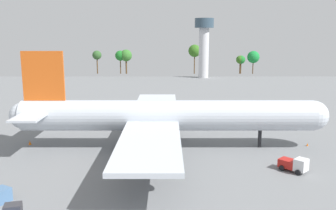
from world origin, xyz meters
name	(u,v)px	position (x,y,z in m)	size (l,w,h in m)	color
ground_plane	(168,147)	(0.00, 0.00, 0.00)	(248.44, 248.44, 0.00)	slate
cargo_airplane	(166,116)	(-0.35, 0.00, 6.32)	(62.11, 57.05, 18.87)	silver
catering_truck	(294,164)	(20.52, -12.97, 1.22)	(4.59, 4.61, 2.41)	silver
safety_cone_nose	(307,144)	(27.95, 0.74, 0.29)	(0.41, 0.41, 0.58)	orange
safety_cone_tail	(30,143)	(-27.95, 1.56, 0.41)	(0.57, 0.57, 0.82)	orange
control_tower	(204,41)	(18.49, 118.53, 18.88)	(9.75, 9.75, 30.32)	silver
tree_line_backdrop	(182,55)	(7.97, 138.30, 10.45)	(95.63, 7.07, 16.65)	#51381E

